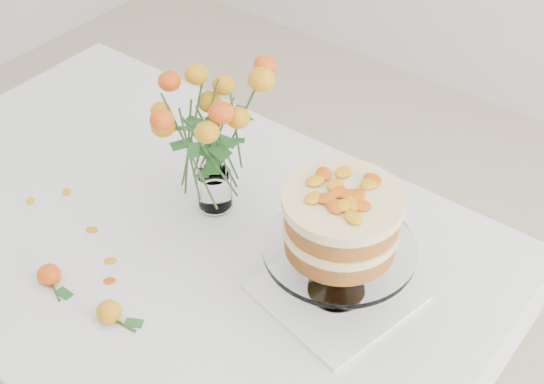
{
  "coord_description": "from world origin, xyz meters",
  "views": [
    {
      "loc": [
        0.91,
        -0.8,
        1.88
      ],
      "look_at": [
        0.22,
        0.1,
        0.91
      ],
      "focal_mm": 50.0,
      "sensor_mm": 36.0,
      "label": 1
    }
  ],
  "objects": [
    {
      "name": "stray_petal_d",
      "position": [
        -0.26,
        -0.05,
        0.76
      ],
      "size": [
        0.03,
        0.02,
        0.0
      ],
      "primitive_type": "ellipsoid",
      "color": "orange",
      "rests_on": "table"
    },
    {
      "name": "stray_petal_c",
      "position": [
        0.02,
        -0.18,
        0.76
      ],
      "size": [
        0.03,
        0.02,
        0.0
      ],
      "primitive_type": "ellipsoid",
      "color": "orange",
      "rests_on": "table"
    },
    {
      "name": "cake_stand",
      "position": [
        0.4,
        0.07,
        0.94
      ],
      "size": [
        0.29,
        0.29,
        0.26
      ],
      "rotation": [
        0.0,
        0.0,
        -0.36
      ],
      "color": "white",
      "rests_on": "napkin"
    },
    {
      "name": "table",
      "position": [
        0.0,
        0.0,
        0.67
      ],
      "size": [
        1.43,
        0.93,
        0.76
      ],
      "color": "tan",
      "rests_on": "ground"
    },
    {
      "name": "loose_rose_far",
      "position": [
        -0.07,
        -0.25,
        0.78
      ],
      "size": [
        0.08,
        0.05,
        0.04
      ],
      "rotation": [
        0.0,
        0.0,
        -0.41
      ],
      "color": "red",
      "rests_on": "table"
    },
    {
      "name": "stray_petal_b",
      "position": [
        -0.02,
        -0.14,
        0.76
      ],
      "size": [
        0.03,
        0.02,
        0.0
      ],
      "primitive_type": "ellipsoid",
      "color": "orange",
      "rests_on": "table"
    },
    {
      "name": "stray_petal_e",
      "position": [
        -0.3,
        -0.12,
        0.76
      ],
      "size": [
        0.03,
        0.02,
        0.0
      ],
      "primitive_type": "ellipsoid",
      "color": "orange",
      "rests_on": "table"
    },
    {
      "name": "loose_rose_near",
      "position": [
        0.09,
        -0.25,
        0.78
      ],
      "size": [
        0.09,
        0.05,
        0.04
      ],
      "rotation": [
        0.0,
        0.0,
        0.1
      ],
      "color": "gold",
      "rests_on": "table"
    },
    {
      "name": "rose_vase",
      "position": [
        0.04,
        0.12,
        0.98
      ],
      "size": [
        0.28,
        0.28,
        0.38
      ],
      "rotation": [
        0.0,
        0.0,
        0.12
      ],
      "color": "white",
      "rests_on": "table"
    },
    {
      "name": "napkin",
      "position": [
        0.4,
        0.07,
        0.76
      ],
      "size": [
        0.31,
        0.31,
        0.01
      ],
      "primitive_type": "cube",
      "rotation": [
        0.0,
        0.0,
        -0.2
      ],
      "color": "white",
      "rests_on": "table"
    },
    {
      "name": "stray_petal_a",
      "position": [
        -0.12,
        -0.1,
        0.76
      ],
      "size": [
        0.03,
        0.02,
        0.0
      ],
      "primitive_type": "ellipsoid",
      "color": "orange",
      "rests_on": "table"
    }
  ]
}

